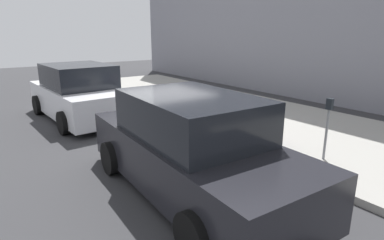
{
  "coord_description": "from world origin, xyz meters",
  "views": [
    {
      "loc": [
        -8.01,
        4.75,
        2.66
      ],
      "look_at": [
        -1.9,
        0.3,
        0.55
      ],
      "focal_mm": 29.56,
      "sensor_mm": 36.0,
      "label": 1
    }
  ],
  "objects_px": {
    "suitcase_maroon_1": "(260,127)",
    "suitcase_olive_4": "(216,118)",
    "suitcase_silver_3": "(230,122)",
    "parked_car_charcoal_0": "(191,148)",
    "parking_meter": "(328,120)",
    "parked_car_white_1": "(80,94)",
    "suitcase_black_2": "(243,125)",
    "fire_hydrant": "(186,103)",
    "suitcase_teal_5": "(205,111)",
    "bollard_post": "(174,100)",
    "suitcase_navy_0": "(273,132)"
  },
  "relations": [
    {
      "from": "parked_car_white_1",
      "to": "suitcase_teal_5",
      "type": "bearing_deg",
      "value": -139.29
    },
    {
      "from": "parking_meter",
      "to": "parked_car_charcoal_0",
      "type": "height_order",
      "value": "parked_car_charcoal_0"
    },
    {
      "from": "suitcase_olive_4",
      "to": "parked_car_white_1",
      "type": "height_order",
      "value": "parked_car_white_1"
    },
    {
      "from": "suitcase_maroon_1",
      "to": "parking_meter",
      "type": "height_order",
      "value": "parking_meter"
    },
    {
      "from": "suitcase_teal_5",
      "to": "fire_hydrant",
      "type": "relative_size",
      "value": 0.94
    },
    {
      "from": "suitcase_navy_0",
      "to": "parked_car_charcoal_0",
      "type": "distance_m",
      "value": 2.64
    },
    {
      "from": "parking_meter",
      "to": "parked_car_white_1",
      "type": "relative_size",
      "value": 0.28
    },
    {
      "from": "suitcase_navy_0",
      "to": "fire_hydrant",
      "type": "relative_size",
      "value": 1.02
    },
    {
      "from": "parked_car_charcoal_0",
      "to": "suitcase_teal_5",
      "type": "bearing_deg",
      "value": -41.86
    },
    {
      "from": "suitcase_black_2",
      "to": "parking_meter",
      "type": "bearing_deg",
      "value": -172.09
    },
    {
      "from": "parking_meter",
      "to": "parked_car_charcoal_0",
      "type": "xyz_separation_m",
      "value": [
        0.71,
        2.85,
        -0.18
      ]
    },
    {
      "from": "suitcase_black_2",
      "to": "suitcase_teal_5",
      "type": "bearing_deg",
      "value": -1.69
    },
    {
      "from": "suitcase_silver_3",
      "to": "fire_hydrant",
      "type": "relative_size",
      "value": 1.1
    },
    {
      "from": "suitcase_maroon_1",
      "to": "parked_car_charcoal_0",
      "type": "bearing_deg",
      "value": 107.92
    },
    {
      "from": "suitcase_black_2",
      "to": "suitcase_olive_4",
      "type": "distance_m",
      "value": 1.03
    },
    {
      "from": "suitcase_silver_3",
      "to": "parked_car_charcoal_0",
      "type": "height_order",
      "value": "parked_car_charcoal_0"
    },
    {
      "from": "suitcase_olive_4",
      "to": "parked_car_charcoal_0",
      "type": "relative_size",
      "value": 0.12
    },
    {
      "from": "suitcase_maroon_1",
      "to": "fire_hydrant",
      "type": "relative_size",
      "value": 0.98
    },
    {
      "from": "suitcase_black_2",
      "to": "suitcase_teal_5",
      "type": "relative_size",
      "value": 1.32
    },
    {
      "from": "suitcase_black_2",
      "to": "suitcase_olive_4",
      "type": "bearing_deg",
      "value": 0.73
    },
    {
      "from": "suitcase_silver_3",
      "to": "parked_car_white_1",
      "type": "bearing_deg",
      "value": 31.58
    },
    {
      "from": "suitcase_silver_3",
      "to": "fire_hydrant",
      "type": "xyz_separation_m",
      "value": [
        2.05,
        -0.05,
        0.11
      ]
    },
    {
      "from": "suitcase_maroon_1",
      "to": "parking_meter",
      "type": "relative_size",
      "value": 0.56
    },
    {
      "from": "suitcase_black_2",
      "to": "suitcase_olive_4",
      "type": "relative_size",
      "value": 1.58
    },
    {
      "from": "suitcase_black_2",
      "to": "parked_car_charcoal_0",
      "type": "height_order",
      "value": "parked_car_charcoal_0"
    },
    {
      "from": "suitcase_olive_4",
      "to": "fire_hydrant",
      "type": "relative_size",
      "value": 0.79
    },
    {
      "from": "suitcase_maroon_1",
      "to": "suitcase_olive_4",
      "type": "bearing_deg",
      "value": 4.54
    },
    {
      "from": "suitcase_maroon_1",
      "to": "suitcase_olive_4",
      "type": "distance_m",
      "value": 1.5
    },
    {
      "from": "parking_meter",
      "to": "suitcase_silver_3",
      "type": "bearing_deg",
      "value": 6.77
    },
    {
      "from": "suitcase_maroon_1",
      "to": "parked_car_charcoal_0",
      "type": "relative_size",
      "value": 0.15
    },
    {
      "from": "suitcase_maroon_1",
      "to": "suitcase_teal_5",
      "type": "height_order",
      "value": "suitcase_maroon_1"
    },
    {
      "from": "suitcase_black_2",
      "to": "bollard_post",
      "type": "distance_m",
      "value": 3.01
    },
    {
      "from": "suitcase_teal_5",
      "to": "parking_meter",
      "type": "height_order",
      "value": "parking_meter"
    },
    {
      "from": "suitcase_black_2",
      "to": "fire_hydrant",
      "type": "relative_size",
      "value": 1.24
    },
    {
      "from": "suitcase_navy_0",
      "to": "suitcase_silver_3",
      "type": "height_order",
      "value": "suitcase_silver_3"
    },
    {
      "from": "fire_hydrant",
      "to": "suitcase_teal_5",
      "type": "bearing_deg",
      "value": -179.14
    },
    {
      "from": "suitcase_maroon_1",
      "to": "bollard_post",
      "type": "xyz_separation_m",
      "value": [
        3.46,
        0.22,
        0.08
      ]
    },
    {
      "from": "bollard_post",
      "to": "parking_meter",
      "type": "bearing_deg",
      "value": -175.46
    },
    {
      "from": "suitcase_teal_5",
      "to": "fire_hydrant",
      "type": "xyz_separation_m",
      "value": [
        0.94,
        0.01,
        0.07
      ]
    },
    {
      "from": "bollard_post",
      "to": "suitcase_maroon_1",
      "type": "bearing_deg",
      "value": -176.33
    },
    {
      "from": "suitcase_olive_4",
      "to": "suitcase_maroon_1",
      "type": "bearing_deg",
      "value": -175.46
    },
    {
      "from": "parked_car_charcoal_0",
      "to": "parked_car_white_1",
      "type": "xyz_separation_m",
      "value": [
        5.96,
        0.0,
        0.0
      ]
    },
    {
      "from": "parking_meter",
      "to": "parked_car_white_1",
      "type": "height_order",
      "value": "parked_car_white_1"
    },
    {
      "from": "suitcase_silver_3",
      "to": "parking_meter",
      "type": "xyz_separation_m",
      "value": [
        -2.52,
        -0.3,
        0.56
      ]
    },
    {
      "from": "suitcase_teal_5",
      "to": "parked_car_white_1",
      "type": "distance_m",
      "value": 4.02
    },
    {
      "from": "fire_hydrant",
      "to": "parked_car_white_1",
      "type": "distance_m",
      "value": 3.35
    },
    {
      "from": "suitcase_black_2",
      "to": "suitcase_silver_3",
      "type": "height_order",
      "value": "suitcase_black_2"
    },
    {
      "from": "suitcase_silver_3",
      "to": "fire_hydrant",
      "type": "distance_m",
      "value": 2.06
    },
    {
      "from": "suitcase_maroon_1",
      "to": "suitcase_black_2",
      "type": "xyz_separation_m",
      "value": [
        0.46,
        0.11,
        -0.04
      ]
    },
    {
      "from": "bollard_post",
      "to": "parked_car_charcoal_0",
      "type": "height_order",
      "value": "parked_car_charcoal_0"
    }
  ]
}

